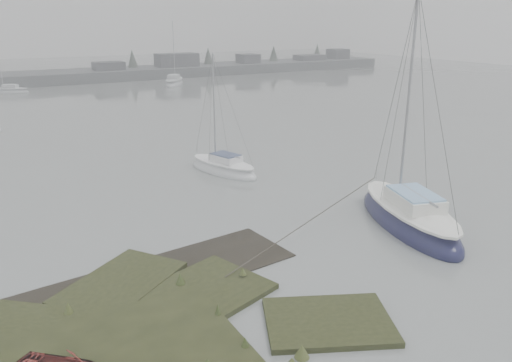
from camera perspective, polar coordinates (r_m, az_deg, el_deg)
name	(u,v)px	position (r m, az deg, el deg)	size (l,w,h in m)	color
ground	(82,128)	(41.44, -19.23, 5.70)	(160.00, 160.00, 0.00)	slate
far_shoreline	(216,68)	(79.89, -4.55, 12.78)	(60.00, 8.00, 4.15)	#4C4F51
sailboat_main	(409,218)	(21.64, 17.04, -4.09)	(4.32, 7.47, 10.02)	#111236
sailboat_white	(223,168)	(27.90, -3.74, 1.46)	(3.01, 5.18, 6.95)	silver
sailboat_far_b	(174,83)	(66.45, -9.33, 11.02)	(4.90, 6.18, 8.54)	silver
sailboat_far_c	(9,91)	(64.71, -26.37, 9.17)	(4.70, 3.52, 6.42)	#A7AAB0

